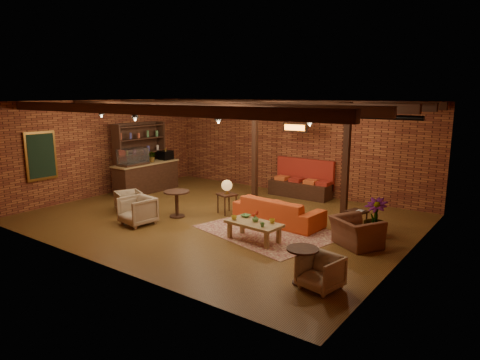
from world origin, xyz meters
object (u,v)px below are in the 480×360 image
Objects in this scene: round_table_left at (177,199)px; plant_tall at (378,178)px; side_table_lamp at (227,188)px; armchair_far at (320,270)px; coffee_table at (254,224)px; round_table_right at (302,260)px; armchair_right at (356,227)px; armchair_a at (129,201)px; armchair_b at (137,209)px; side_table_book at (357,212)px; sofa at (278,211)px.

plant_tall is (5.08, 1.55, 0.95)m from round_table_left.
side_table_lamp is 1.45× the size of armchair_far.
round_table_right is (2.03, -1.40, 0.05)m from coffee_table.
armchair_a is at bearing 40.89° from armchair_right.
armchair_right reaches higher than armchair_b.
side_table_book is 3.72m from armchair_far.
armchair_b is (-1.27, -2.22, -0.35)m from side_table_lamp.
armchair_a reaches higher than round_table_right.
coffee_table is 2.02× the size of round_table_right.
round_table_left is at bearing -157.21° from side_table_book.
plant_tall is at bearing -68.24° from armchair_right.
round_table_left is 4.88m from side_table_book.
coffee_table is at bearing 102.93° from sofa.
armchair_right is at bearing 107.99° from armchair_far.
armchair_right is 2.46m from round_table_right.
armchair_right reaches higher than round_table_left.
armchair_b reaches higher than coffee_table.
armchair_a is 1.02× the size of armchair_far.
armchair_right is at bearing 88.57° from round_table_right.
sofa is at bearing 44.66° from armchair_b.
plant_tall reaches higher than armchair_a.
side_table_lamp is 1.46m from round_table_left.
round_table_left is at bearing 172.72° from coffee_table.
sofa is at bearing 19.62° from armchair_right.
sofa is 1.76× the size of coffee_table.
plant_tall reaches higher than round_table_right.
armchair_a is at bearing -158.31° from side_table_book.
round_table_left reaches higher than round_table_right.
armchair_right is (4.95, 0.70, -0.06)m from round_table_left.
side_table_lamp is (-1.70, -0.04, 0.40)m from sofa.
sofa is at bearing 99.01° from coffee_table.
armchair_a is at bearing -146.44° from side_table_lamp.
coffee_table is 2.46m from side_table_lamp.
round_table_left is (-0.92, -1.10, -0.25)m from side_table_lamp.
round_table_right is (0.39, -3.66, -0.00)m from side_table_book.
armchair_b is 1.50× the size of side_table_book.
coffee_table reaches higher than armchair_a.
armchair_a is 0.24× the size of plant_tall.
coffee_table is 3.11m from plant_tall.
armchair_a is at bearing -178.40° from coffee_table.
side_table_lamp reaches higher than round_table_left.
armchair_b is 1.19× the size of round_table_right.
armchair_right reaches higher than round_table_right.
side_table_lamp is at bearing 67.65° from armchair_b.
plant_tall is at bearing 33.53° from armchair_b.
armchair_right is 1.49× the size of armchair_far.
armchair_b is (-2.97, -2.26, 0.05)m from sofa.
round_table_right is (4.89, -1.77, -0.05)m from round_table_left.
sofa is at bearing 23.53° from round_table_left.
round_table_left is 1.09× the size of armchair_far.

